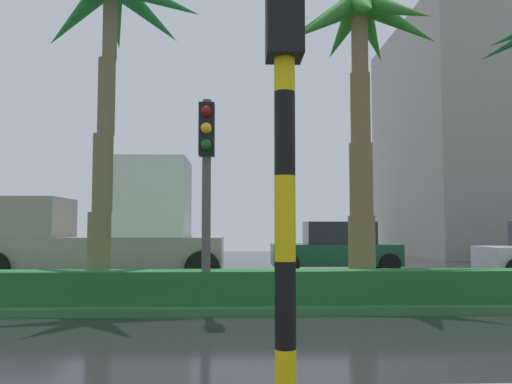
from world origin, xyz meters
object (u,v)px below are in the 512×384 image
(palm_tree_centre_right, at_px, (360,53))
(car_in_traffic_third, at_px, (336,248))
(box_truck_lead, at_px, (112,227))
(traffic_signal_foreground, at_px, (284,82))
(traffic_signal_median_right, at_px, (207,163))
(palm_tree_centre, at_px, (110,26))

(palm_tree_centre_right, relative_size, car_in_traffic_third, 1.66)
(box_truck_lead, relative_size, car_in_traffic_third, 1.49)
(traffic_signal_foreground, bearing_deg, box_truck_lead, -70.65)
(traffic_signal_median_right, relative_size, box_truck_lead, 0.58)
(palm_tree_centre, relative_size, car_in_traffic_third, 1.72)
(palm_tree_centre, relative_size, box_truck_lead, 1.16)
(box_truck_lead, bearing_deg, traffic_signal_median_right, 118.03)
(palm_tree_centre, height_order, car_in_traffic_third, palm_tree_centre)
(traffic_signal_median_right, relative_size, traffic_signal_foreground, 0.96)
(traffic_signal_foreground, height_order, car_in_traffic_third, traffic_signal_foreground)
(palm_tree_centre, distance_m, traffic_signal_foreground, 8.95)
(palm_tree_centre, height_order, traffic_signal_median_right, palm_tree_centre)
(palm_tree_centre, distance_m, traffic_signal_median_right, 4.59)
(palm_tree_centre_right, bearing_deg, traffic_signal_median_right, -144.52)
(palm_tree_centre, bearing_deg, box_truck_lead, 100.89)
(car_in_traffic_third, bearing_deg, traffic_signal_foreground, 77.79)
(traffic_signal_foreground, xyz_separation_m, car_in_traffic_third, (3.04, 14.03, -1.84))
(palm_tree_centre_right, xyz_separation_m, traffic_signal_foreground, (-2.48, -7.92, -2.92))
(traffic_signal_median_right, distance_m, car_in_traffic_third, 9.59)
(box_truck_lead, distance_m, car_in_traffic_third, 7.56)
(traffic_signal_foreground, bearing_deg, palm_tree_centre_right, -107.40)
(traffic_signal_median_right, distance_m, traffic_signal_foreground, 5.58)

